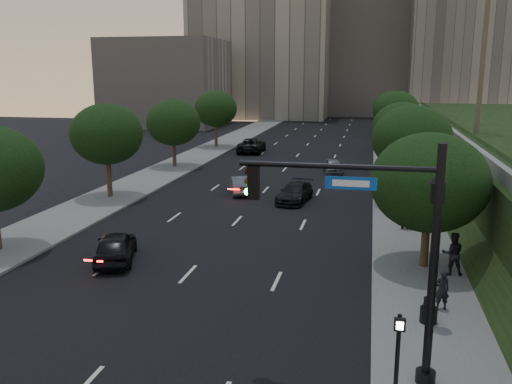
% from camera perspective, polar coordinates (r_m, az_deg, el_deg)
% --- Properties ---
extents(ground, '(160.00, 160.00, 0.00)m').
position_cam_1_polar(ground, '(20.25, -11.94, -13.52)').
color(ground, black).
rests_on(ground, ground).
extents(road_surface, '(16.00, 140.00, 0.02)m').
position_cam_1_polar(road_surface, '(47.98, 2.63, 1.96)').
color(road_surface, black).
rests_on(road_surface, ground).
extents(sidewalk_right, '(4.50, 140.00, 0.15)m').
position_cam_1_polar(sidewalk_right, '(47.41, 14.95, 1.50)').
color(sidewalk_right, slate).
rests_on(sidewalk_right, ground).
extents(sidewalk_left, '(4.50, 140.00, 0.15)m').
position_cam_1_polar(sidewalk_left, '(50.63, -8.89, 2.46)').
color(sidewalk_left, slate).
rests_on(sidewalk_left, ground).
extents(parapet_wall, '(0.35, 90.00, 0.70)m').
position_cam_1_polar(parapet_wall, '(45.13, 19.51, 6.16)').
color(parapet_wall, slate).
rests_on(parapet_wall, embankment).
extents(office_block_left, '(26.00, 20.00, 32.00)m').
position_cam_1_polar(office_block_left, '(110.92, 0.80, 16.25)').
color(office_block_left, gray).
rests_on(office_block_left, ground).
extents(office_block_mid, '(22.00, 18.00, 26.00)m').
position_cam_1_polar(office_block_mid, '(118.62, 11.61, 14.31)').
color(office_block_mid, '#A59E97').
rests_on(office_block_mid, ground).
extents(office_block_right, '(20.00, 22.00, 36.00)m').
position_cam_1_polar(office_block_right, '(114.08, 21.14, 16.35)').
color(office_block_right, gray).
rests_on(office_block_right, ground).
extents(office_block_filler, '(18.00, 16.00, 14.00)m').
position_cam_1_polar(office_block_filler, '(92.88, -9.38, 11.26)').
color(office_block_filler, '#A59E97').
rests_on(office_block_filler, ground).
extents(tree_right_a, '(5.20, 5.20, 6.24)m').
position_cam_1_polar(tree_right_a, '(25.13, 17.78, 0.96)').
color(tree_right_a, '#38281C').
rests_on(tree_right_a, ground).
extents(tree_right_b, '(5.20, 5.20, 6.74)m').
position_cam_1_polar(tree_right_b, '(36.88, 16.10, 5.37)').
color(tree_right_b, '#38281C').
rests_on(tree_right_b, ground).
extents(tree_right_c, '(5.20, 5.20, 6.24)m').
position_cam_1_polar(tree_right_c, '(49.83, 15.11, 6.60)').
color(tree_right_c, '#38281C').
rests_on(tree_right_c, ground).
extents(tree_right_d, '(5.20, 5.20, 6.74)m').
position_cam_1_polar(tree_right_d, '(63.73, 14.54, 8.28)').
color(tree_right_d, '#38281C').
rests_on(tree_right_d, ground).
extents(tree_right_e, '(5.20, 5.20, 6.24)m').
position_cam_1_polar(tree_right_e, '(78.72, 14.11, 8.68)').
color(tree_right_e, '#38281C').
rests_on(tree_right_e, ground).
extents(tree_left_b, '(5.00, 5.00, 6.71)m').
position_cam_1_polar(tree_left_b, '(39.17, -15.45, 5.89)').
color(tree_left_b, '#38281C').
rests_on(tree_left_b, ground).
extents(tree_left_c, '(5.00, 5.00, 6.34)m').
position_cam_1_polar(tree_left_c, '(51.04, -8.70, 7.22)').
color(tree_left_c, '#38281C').
rests_on(tree_left_c, ground).
extents(tree_left_d, '(5.00, 5.00, 6.71)m').
position_cam_1_polar(tree_left_d, '(64.25, -4.27, 8.73)').
color(tree_left_d, '#38281C').
rests_on(tree_left_d, ground).
extents(traffic_signal_mast, '(5.68, 0.56, 7.00)m').
position_cam_1_polar(traffic_signal_mast, '(15.48, 14.15, -7.20)').
color(traffic_signal_mast, black).
rests_on(traffic_signal_mast, ground).
extents(street_lamp, '(0.64, 0.64, 5.62)m').
position_cam_1_polar(street_lamp, '(19.70, 18.12, -6.35)').
color(street_lamp, black).
rests_on(street_lamp, ground).
extents(pedestrian_signal, '(0.30, 0.33, 2.50)m').
position_cam_1_polar(pedestrian_signal, '(15.59, 14.72, -15.57)').
color(pedestrian_signal, black).
rests_on(pedestrian_signal, ground).
extents(sedan_near_left, '(3.03, 4.62, 1.46)m').
position_cam_1_polar(sedan_near_left, '(26.58, -14.59, -5.56)').
color(sedan_near_left, black).
rests_on(sedan_near_left, ground).
extents(sedan_mid_left, '(2.65, 4.25, 1.32)m').
position_cam_1_polar(sedan_mid_left, '(40.02, -1.63, 0.79)').
color(sedan_mid_left, '#55565C').
rests_on(sedan_mid_left, ground).
extents(sedan_far_left, '(2.99, 5.90, 1.60)m').
position_cam_1_polar(sedan_far_left, '(60.57, -0.45, 4.94)').
color(sedan_far_left, black).
rests_on(sedan_far_left, ground).
extents(sedan_near_right, '(2.40, 4.69, 1.30)m').
position_cam_1_polar(sedan_near_right, '(37.46, 4.10, -0.07)').
color(sedan_near_right, black).
rests_on(sedan_near_right, ground).
extents(sedan_far_right, '(2.15, 4.03, 1.30)m').
position_cam_1_polar(sedan_far_right, '(48.49, 8.13, 2.73)').
color(sedan_far_right, slate).
rests_on(sedan_far_right, ground).
extents(pedestrian_a, '(0.63, 0.49, 1.53)m').
position_cam_1_polar(pedestrian_a, '(21.50, 18.99, -9.70)').
color(pedestrian_a, black).
rests_on(pedestrian_a, sidewalk_right).
extents(pedestrian_b, '(0.96, 0.77, 1.90)m').
position_cam_1_polar(pedestrian_b, '(25.11, 20.00, -6.11)').
color(pedestrian_b, black).
rests_on(pedestrian_b, sidewalk_right).
extents(pedestrian_c, '(1.10, 0.56, 1.80)m').
position_cam_1_polar(pedestrian_c, '(31.45, 15.50, -2.20)').
color(pedestrian_c, black).
rests_on(pedestrian_c, sidewalk_right).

